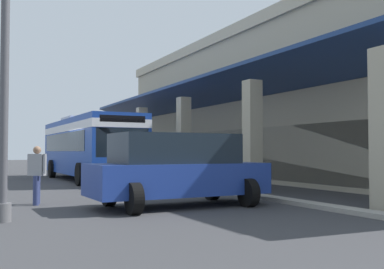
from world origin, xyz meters
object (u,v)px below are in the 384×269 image
at_px(potted_palm, 160,169).
at_px(lot_light_pole, 5,17).
at_px(pedestrian, 37,172).
at_px(transit_bus, 88,144).
at_px(parked_suv_blue, 177,169).

bearing_deg(potted_palm, lot_light_pole, -34.57).
relative_size(pedestrian, lot_light_pole, 0.20).
relative_size(transit_bus, parked_suv_blue, 2.32).
xyz_separation_m(transit_bus, lot_light_pole, (12.93, -4.92, 2.52)).
distance_m(transit_bus, potted_palm, 4.32).
bearing_deg(pedestrian, transit_bus, 158.97).
bearing_deg(parked_suv_blue, lot_light_pole, -80.00).
xyz_separation_m(parked_suv_blue, potted_palm, (-12.32, 4.61, -0.50)).
xyz_separation_m(transit_bus, potted_palm, (-0.17, 4.10, -1.34)).
relative_size(transit_bus, potted_palm, 5.15).
bearing_deg(transit_bus, parked_suv_blue, -2.37).
height_order(potted_palm, lot_light_pole, lot_light_pole).
bearing_deg(parked_suv_blue, transit_bus, 177.63).
relative_size(parked_suv_blue, pedestrian, 2.95).
xyz_separation_m(transit_bus, parked_suv_blue, (12.15, -0.50, -0.84)).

